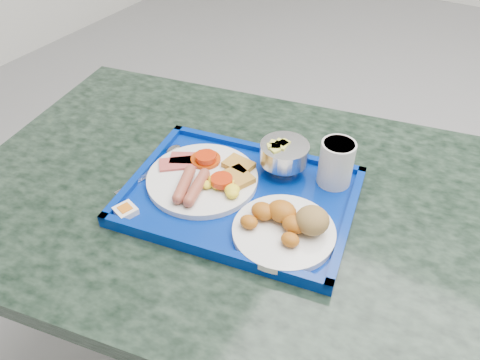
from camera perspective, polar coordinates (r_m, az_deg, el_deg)
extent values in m
cylinder|color=gray|center=(1.25, 0.05, -14.39)|extent=(0.11, 0.11, 0.67)
cube|color=black|center=(0.98, 0.06, -2.47)|extent=(1.31, 1.00, 0.04)
cube|color=navy|center=(0.95, 0.00, -2.18)|extent=(0.50, 0.41, 0.02)
cube|color=navy|center=(1.06, 3.06, 3.77)|extent=(0.45, 0.10, 0.01)
cube|color=navy|center=(0.84, -3.88, -8.31)|extent=(0.45, 0.10, 0.01)
cube|color=navy|center=(0.91, 12.98, -4.82)|extent=(0.08, 0.33, 0.01)
cube|color=navy|center=(1.02, -11.49, 1.38)|extent=(0.08, 0.33, 0.01)
cylinder|color=silver|center=(0.98, -4.61, 0.14)|extent=(0.23, 0.23, 0.01)
cube|color=#BC4E4B|center=(1.02, -6.32, 2.59)|extent=(0.09, 0.07, 0.01)
cube|color=#BC4E4B|center=(1.01, -7.59, 2.00)|extent=(0.09, 0.08, 0.01)
cylinder|color=#CA4108|center=(1.01, -4.21, 2.51)|extent=(0.06, 0.06, 0.01)
sphere|color=#CA4108|center=(1.00, -5.20, 2.45)|extent=(0.01, 0.01, 0.01)
sphere|color=#CA4108|center=(1.00, -4.77, 2.40)|extent=(0.01, 0.01, 0.01)
sphere|color=#CA4108|center=(1.02, -4.92, 3.42)|extent=(0.01, 0.01, 0.01)
sphere|color=#CA4108|center=(1.00, -3.86, 2.38)|extent=(0.01, 0.01, 0.01)
sphere|color=#CA4108|center=(0.99, -4.30, 2.15)|extent=(0.01, 0.01, 0.01)
sphere|color=#CA4108|center=(0.99, -3.40, 2.29)|extent=(0.01, 0.01, 0.01)
sphere|color=#CA4108|center=(1.01, -3.07, 3.13)|extent=(0.01, 0.01, 0.01)
sphere|color=#CA4108|center=(0.99, -4.41, 2.13)|extent=(0.01, 0.01, 0.01)
sphere|color=#CA4108|center=(1.02, -3.80, 3.57)|extent=(0.01, 0.01, 0.01)
sphere|color=#CA4108|center=(0.99, -3.62, 2.23)|extent=(0.01, 0.01, 0.01)
sphere|color=#CA4108|center=(1.00, -4.71, 2.51)|extent=(0.01, 0.01, 0.01)
cube|color=#C38730|center=(0.99, -0.17, 1.87)|extent=(0.06, 0.05, 0.01)
cube|color=#C38730|center=(0.96, -0.16, 0.40)|extent=(0.07, 0.06, 0.01)
cylinder|color=brown|center=(0.94, -6.82, -0.49)|extent=(0.05, 0.09, 0.02)
cylinder|color=brown|center=(0.93, -5.28, -0.87)|extent=(0.04, 0.09, 0.02)
ellipsoid|color=yellow|center=(0.95, -1.60, 0.05)|extent=(0.02, 0.02, 0.01)
ellipsoid|color=yellow|center=(0.94, -4.07, -0.57)|extent=(0.02, 0.02, 0.01)
ellipsoid|color=yellow|center=(0.94, -1.87, -0.21)|extent=(0.02, 0.02, 0.02)
ellipsoid|color=yellow|center=(0.94, -2.82, -0.60)|extent=(0.02, 0.02, 0.01)
ellipsoid|color=yellow|center=(0.95, -1.81, 0.09)|extent=(0.02, 0.02, 0.01)
ellipsoid|color=yellow|center=(0.95, -1.66, -0.10)|extent=(0.02, 0.02, 0.01)
ellipsoid|color=yellow|center=(0.92, -0.94, -1.63)|extent=(0.03, 0.03, 0.02)
ellipsoid|color=yellow|center=(0.95, -3.12, 0.09)|extent=(0.03, 0.03, 0.02)
ellipsoid|color=yellow|center=(0.92, -0.97, -1.21)|extent=(0.03, 0.03, 0.02)
ellipsoid|color=yellow|center=(0.94, -0.84, -0.38)|extent=(0.02, 0.02, 0.01)
cylinder|color=#AE1D04|center=(1.00, -4.17, 2.78)|extent=(0.04, 0.04, 0.01)
cylinder|color=#AE1D04|center=(0.94, -2.26, -0.03)|extent=(0.04, 0.04, 0.01)
cylinder|color=silver|center=(0.87, 5.35, -6.32)|extent=(0.19, 0.19, 0.01)
ellipsoid|color=#B46015|center=(0.83, 6.13, -7.25)|extent=(0.03, 0.03, 0.02)
ellipsoid|color=#B46015|center=(0.85, 6.60, -5.37)|extent=(0.05, 0.04, 0.03)
ellipsoid|color=#B46015|center=(0.87, 5.14, -3.82)|extent=(0.06, 0.05, 0.04)
ellipsoid|color=#B46015|center=(0.87, 2.79, -3.81)|extent=(0.05, 0.04, 0.03)
ellipsoid|color=#B46015|center=(0.85, 1.09, -5.13)|extent=(0.03, 0.03, 0.02)
ellipsoid|color=olive|center=(0.85, 8.79, -4.88)|extent=(0.06, 0.06, 0.05)
cylinder|color=#AEAEB0|center=(1.01, 5.27, 1.28)|extent=(0.06, 0.06, 0.01)
cylinder|color=#AEAEB0|center=(1.00, 5.32, 1.90)|extent=(0.02, 0.02, 0.02)
cylinder|color=#AEAEB0|center=(0.98, 5.43, 3.32)|extent=(0.10, 0.10, 0.04)
cube|color=#E8EB59|center=(0.96, 3.90, 3.92)|extent=(0.03, 0.03, 0.01)
cube|color=#E8EB59|center=(0.98, 5.45, 4.36)|extent=(0.02, 0.02, 0.01)
cube|color=#E8EB59|center=(0.97, 4.21, 4.27)|extent=(0.02, 0.02, 0.01)
cube|color=#E8EB59|center=(0.97, 5.31, 4.20)|extent=(0.02, 0.02, 0.01)
cube|color=#E8EB59|center=(0.96, 5.04, 3.82)|extent=(0.02, 0.02, 0.01)
cube|color=#E8EB59|center=(0.96, 4.39, 3.83)|extent=(0.03, 0.02, 0.01)
cube|color=#E8EB59|center=(0.95, 4.25, 3.49)|extent=(0.02, 0.02, 0.01)
cube|color=#E8EB59|center=(0.97, 4.89, 4.38)|extent=(0.02, 0.02, 0.01)
cylinder|color=silver|center=(0.96, 11.63, 2.02)|extent=(0.07, 0.07, 0.10)
cylinder|color=orange|center=(0.94, 11.98, 4.11)|extent=(0.06, 0.06, 0.01)
cube|color=#AEAEB0|center=(1.02, -10.94, 1.06)|extent=(0.01, 0.13, 0.00)
ellipsoid|color=#AEAEB0|center=(1.06, -8.10, 3.67)|extent=(0.03, 0.04, 0.01)
cube|color=#AEAEB0|center=(1.01, -11.00, 0.60)|extent=(0.05, 0.17, 0.00)
cube|color=white|center=(0.93, -13.78, -3.67)|extent=(0.05, 0.05, 0.01)
cube|color=orange|center=(0.92, -13.85, -3.33)|extent=(0.03, 0.03, 0.00)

